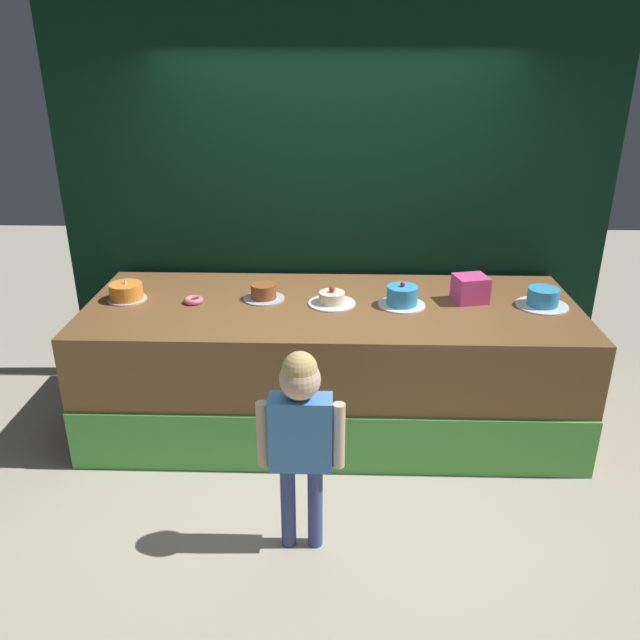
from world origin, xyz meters
name	(u,v)px	position (x,y,z in m)	size (l,w,h in m)	color
ground_plane	(330,472)	(0.00, 0.00, 0.00)	(12.00, 12.00, 0.00)	#BCB29E
stage_platform	(331,365)	(0.00, 0.62, 0.45)	(3.30, 1.27, 0.90)	brown
curtain_backdrop	(334,195)	(0.00, 1.35, 1.49)	(4.06, 0.08, 2.98)	black
child_figure	(301,426)	(-0.14, -0.64, 0.75)	(0.45, 0.20, 1.16)	#3F4C8C
pink_box	(470,289)	(0.93, 0.71, 0.99)	(0.21, 0.19, 0.18)	#E34591
donut	(194,300)	(-0.93, 0.62, 0.92)	(0.13, 0.13, 0.04)	pink
cake_far_left	(126,292)	(-1.40, 0.67, 0.96)	(0.26, 0.26, 0.15)	silver
cake_left	(264,293)	(-0.47, 0.70, 0.95)	(0.28, 0.28, 0.11)	silver
cake_center	(332,299)	(0.00, 0.63, 0.94)	(0.32, 0.32, 0.12)	white
cake_right	(402,297)	(0.47, 0.61, 0.97)	(0.31, 0.31, 0.17)	white
cake_far_right	(543,298)	(1.40, 0.63, 0.96)	(0.34, 0.34, 0.13)	white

